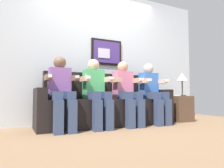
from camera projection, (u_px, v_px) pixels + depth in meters
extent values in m
plane|color=#8C6B4C|center=(116.00, 128.00, 3.19)|extent=(6.18, 6.18, 0.00)
cube|color=silver|center=(98.00, 55.00, 3.95)|extent=(4.75, 0.05, 2.60)
cube|color=black|center=(107.00, 52.00, 3.99)|extent=(0.63, 0.03, 0.50)
cube|color=#4C337F|center=(107.00, 52.00, 3.98)|extent=(0.55, 0.02, 0.42)
cube|color=silver|center=(104.00, 53.00, 3.93)|extent=(0.24, 0.02, 0.18)
cube|color=black|center=(108.00, 112.00, 3.47)|extent=(2.07, 0.58, 0.45)
cube|color=black|center=(103.00, 86.00, 3.69)|extent=(2.07, 0.14, 0.45)
cube|color=black|center=(40.00, 109.00, 2.99)|extent=(0.14, 0.58, 0.62)
cube|color=black|center=(160.00, 106.00, 3.96)|extent=(0.14, 0.58, 0.62)
cube|color=#8C59A5|center=(59.00, 84.00, 3.12)|extent=(0.32, 0.20, 0.48)
sphere|color=brown|center=(60.00, 63.00, 3.14)|extent=(0.19, 0.19, 0.19)
cube|color=#38476B|center=(56.00, 96.00, 2.89)|extent=(0.12, 0.40, 0.12)
cube|color=#38476B|center=(68.00, 96.00, 2.97)|extent=(0.12, 0.40, 0.12)
cube|color=#38476B|center=(58.00, 117.00, 2.70)|extent=(0.12, 0.12, 0.45)
cube|color=#38476B|center=(72.00, 117.00, 2.78)|extent=(0.12, 0.12, 0.45)
cube|color=brown|center=(48.00, 77.00, 2.93)|extent=(0.08, 0.28, 0.08)
cube|color=brown|center=(74.00, 78.00, 3.10)|extent=(0.08, 0.28, 0.08)
cube|color=white|center=(77.00, 77.00, 2.96)|extent=(0.04, 0.13, 0.04)
cube|color=white|center=(50.00, 76.00, 2.79)|extent=(0.04, 0.10, 0.04)
cube|color=#4CB266|center=(93.00, 85.00, 3.36)|extent=(0.32, 0.20, 0.48)
sphere|color=beige|center=(94.00, 65.00, 3.38)|extent=(0.19, 0.19, 0.19)
cube|color=#38476B|center=(93.00, 96.00, 3.13)|extent=(0.12, 0.40, 0.12)
cube|color=#38476B|center=(103.00, 96.00, 3.21)|extent=(0.12, 0.40, 0.12)
cube|color=#38476B|center=(97.00, 116.00, 2.94)|extent=(0.12, 0.12, 0.45)
cube|color=#38476B|center=(109.00, 115.00, 3.02)|extent=(0.12, 0.12, 0.45)
cube|color=beige|center=(85.00, 79.00, 3.17)|extent=(0.08, 0.28, 0.08)
cube|color=beige|center=(107.00, 80.00, 3.34)|extent=(0.08, 0.28, 0.08)
cube|color=white|center=(111.00, 78.00, 3.20)|extent=(0.04, 0.13, 0.04)
cube|color=white|center=(88.00, 77.00, 3.03)|extent=(0.04, 0.10, 0.04)
cube|color=pink|center=(123.00, 85.00, 3.60)|extent=(0.32, 0.20, 0.48)
sphere|color=tan|center=(123.00, 67.00, 3.62)|extent=(0.19, 0.19, 0.19)
cube|color=#38476B|center=(124.00, 96.00, 3.38)|extent=(0.12, 0.40, 0.12)
cube|color=#38476B|center=(133.00, 96.00, 3.45)|extent=(0.12, 0.40, 0.12)
cube|color=#38476B|center=(130.00, 114.00, 3.18)|extent=(0.12, 0.12, 0.45)
cube|color=#38476B|center=(140.00, 113.00, 3.26)|extent=(0.12, 0.12, 0.45)
cube|color=tan|center=(116.00, 80.00, 3.42)|extent=(0.08, 0.28, 0.08)
cube|color=tan|center=(136.00, 81.00, 3.58)|extent=(0.08, 0.28, 0.08)
cube|color=white|center=(141.00, 79.00, 3.44)|extent=(0.04, 0.13, 0.04)
cube|color=#3F72CC|center=(149.00, 86.00, 3.85)|extent=(0.32, 0.20, 0.48)
sphere|color=beige|center=(148.00, 69.00, 3.86)|extent=(0.19, 0.19, 0.19)
cube|color=#38476B|center=(151.00, 96.00, 3.62)|extent=(0.12, 0.40, 0.12)
cube|color=#38476B|center=(159.00, 96.00, 3.70)|extent=(0.12, 0.40, 0.12)
cube|color=#38476B|center=(159.00, 113.00, 3.42)|extent=(0.12, 0.12, 0.45)
cube|color=#38476B|center=(167.00, 112.00, 3.50)|extent=(0.12, 0.12, 0.45)
cube|color=beige|center=(144.00, 81.00, 3.66)|extent=(0.08, 0.28, 0.08)
cube|color=beige|center=(161.00, 82.00, 3.83)|extent=(0.08, 0.28, 0.08)
cube|color=white|center=(166.00, 80.00, 3.68)|extent=(0.04, 0.13, 0.04)
cube|color=white|center=(149.00, 80.00, 3.52)|extent=(0.04, 0.10, 0.04)
cube|color=brown|center=(179.00, 109.00, 4.08)|extent=(0.40, 0.40, 0.50)
cylinder|color=#333338|center=(182.00, 95.00, 4.07)|extent=(0.14, 0.14, 0.02)
cylinder|color=#333338|center=(182.00, 88.00, 4.08)|extent=(0.02, 0.02, 0.28)
cone|color=silver|center=(182.00, 77.00, 4.09)|extent=(0.22, 0.22, 0.16)
cube|color=white|center=(178.00, 95.00, 4.04)|extent=(0.04, 0.13, 0.02)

